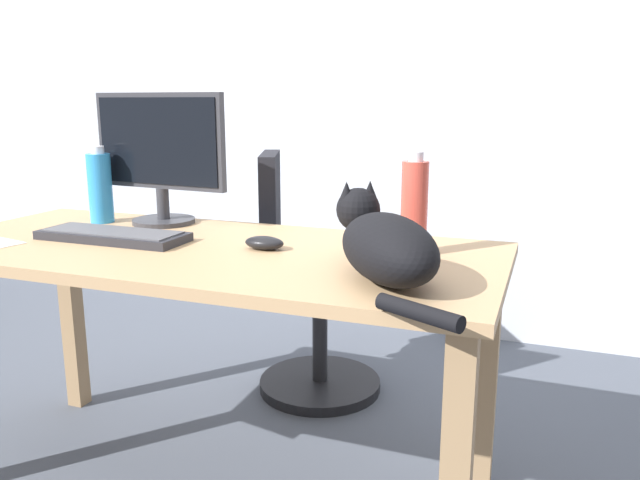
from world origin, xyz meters
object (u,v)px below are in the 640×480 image
at_px(monitor, 160,153).
at_px(water_bottle, 414,207).
at_px(keyboard, 113,235).
at_px(cat, 384,244).
at_px(computer_mouse, 264,243).
at_px(spray_bottle, 100,187).
at_px(office_chair, 307,290).

relative_size(monitor, water_bottle, 1.81).
relative_size(monitor, keyboard, 1.09).
xyz_separation_m(monitor, cat, (0.84, -0.38, -0.15)).
distance_m(computer_mouse, spray_bottle, 0.69).
bearing_deg(monitor, water_bottle, -8.73).
bearing_deg(computer_mouse, keyboard, -173.95).
relative_size(keyboard, water_bottle, 1.66).
bearing_deg(office_chair, keyboard, -112.25).
distance_m(monitor, water_bottle, 0.87).
relative_size(monitor, spray_bottle, 1.94).
xyz_separation_m(keyboard, cat, (0.83, -0.11, 0.07)).
height_order(office_chair, water_bottle, water_bottle).
bearing_deg(cat, computer_mouse, 156.45).
xyz_separation_m(computer_mouse, water_bottle, (0.38, 0.08, 0.11)).
height_order(office_chair, monitor, monitor).
relative_size(keyboard, cat, 0.85).
xyz_separation_m(office_chair, spray_bottle, (-0.51, -0.53, 0.45)).
height_order(office_chair, cat, office_chair).
height_order(keyboard, spray_bottle, spray_bottle).
relative_size(computer_mouse, water_bottle, 0.42).
bearing_deg(spray_bottle, water_bottle, -4.23).
height_order(computer_mouse, water_bottle, water_bottle).
bearing_deg(office_chair, cat, -58.27).
relative_size(office_chair, cat, 1.83).
distance_m(keyboard, computer_mouse, 0.46).
distance_m(monitor, spray_bottle, 0.23).
xyz_separation_m(cat, water_bottle, (0.01, 0.25, 0.04)).
height_order(keyboard, cat, cat).
height_order(monitor, computer_mouse, monitor).
xyz_separation_m(office_chair, water_bottle, (0.54, -0.60, 0.46)).
bearing_deg(monitor, keyboard, -87.99).
bearing_deg(office_chair, water_bottle, -48.31).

